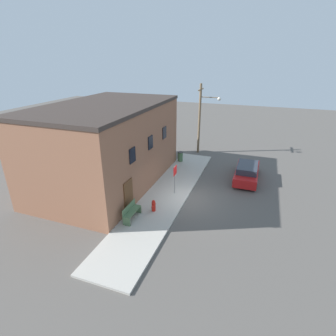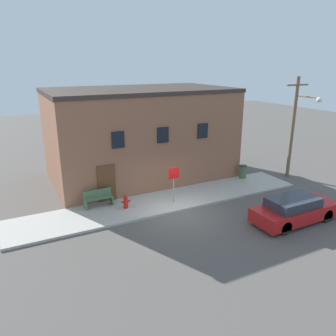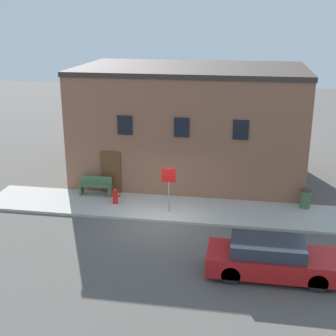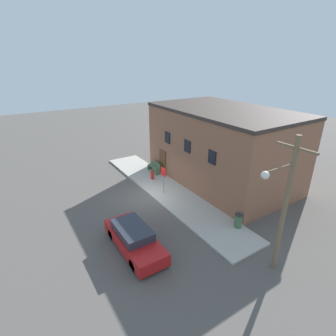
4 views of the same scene
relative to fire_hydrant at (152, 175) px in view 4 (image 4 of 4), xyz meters
The scene contains 9 objects.
ground_plane 2.79m from the fire_hydrant, 32.67° to the right, with size 80.00×80.00×0.00m, color #56514C.
sidewalk 2.35m from the fire_hydrant, ahead, with size 16.66×2.88×0.12m.
brick_building 6.11m from the fire_hydrant, 59.08° to the left, with size 11.60×6.92×5.92m.
fire_hydrant is the anchor object (origin of this frame).
stop_sign 2.83m from the fire_hydrant, 10.96° to the right, with size 0.62×0.06×2.02m.
bench 1.51m from the fire_hydrant, 143.78° to the left, with size 1.52×0.44×0.91m.
trash_bin 8.66m from the fire_hydrant, ahead, with size 0.48×0.48×0.87m.
utility_pole 12.19m from the fire_hydrant, ahead, with size 1.80×2.01×6.65m.
parked_car 8.50m from the fire_hydrant, 35.90° to the right, with size 4.46×1.68×1.30m.
Camera 4 is at (15.05, -8.06, 9.42)m, focal length 28.00 mm.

